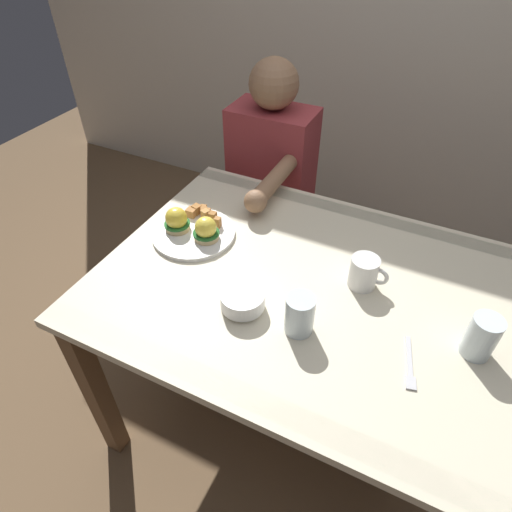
{
  "coord_description": "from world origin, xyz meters",
  "views": [
    {
      "loc": [
        0.26,
        -0.86,
        1.62
      ],
      "look_at": [
        -0.17,
        0.0,
        0.78
      ],
      "focal_mm": 30.44,
      "sensor_mm": 36.0,
      "label": 1
    }
  ],
  "objects": [
    {
      "name": "fruit_bowl",
      "position": [
        -0.12,
        -0.17,
        0.77
      ],
      "size": [
        0.12,
        0.12,
        0.05
      ],
      "color": "white",
      "rests_on": "dining_table"
    },
    {
      "name": "ground_plane",
      "position": [
        0.0,
        0.0,
        0.0
      ],
      "size": [
        6.0,
        6.0,
        0.0
      ],
      "primitive_type": "plane",
      "color": "brown"
    },
    {
      "name": "diner_person",
      "position": [
        -0.4,
        0.6,
        0.65
      ],
      "size": [
        0.34,
        0.54,
        1.14
      ],
      "color": "#33333D",
      "rests_on": "ground_plane"
    },
    {
      "name": "water_glass_far",
      "position": [
        0.46,
        -0.05,
        0.79
      ],
      "size": [
        0.07,
        0.07,
        0.12
      ],
      "color": "silver",
      "rests_on": "dining_table"
    },
    {
      "name": "dining_table",
      "position": [
        0.0,
        0.0,
        0.63
      ],
      "size": [
        1.2,
        0.9,
        0.74
      ],
      "color": "beige",
      "rests_on": "ground_plane"
    },
    {
      "name": "coffee_mug",
      "position": [
        0.14,
        0.06,
        0.79
      ],
      "size": [
        0.11,
        0.08,
        0.09
      ],
      "color": "white",
      "rests_on": "dining_table"
    },
    {
      "name": "fork",
      "position": [
        0.32,
        -0.16,
        0.74
      ],
      "size": [
        0.06,
        0.15,
        0.0
      ],
      "color": "silver",
      "rests_on": "dining_table"
    },
    {
      "name": "eggs_benedict_plate",
      "position": [
        -0.41,
        0.05,
        0.77
      ],
      "size": [
        0.27,
        0.27,
        0.09
      ],
      "color": "white",
      "rests_on": "dining_table"
    },
    {
      "name": "water_glass_near",
      "position": [
        0.04,
        -0.17,
        0.79
      ],
      "size": [
        0.08,
        0.08,
        0.11
      ],
      "color": "silver",
      "rests_on": "dining_table"
    }
  ]
}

